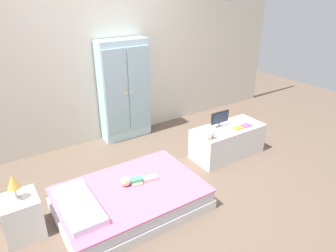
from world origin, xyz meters
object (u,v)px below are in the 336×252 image
at_px(doll, 132,181).
at_px(book_purple, 246,125).
at_px(nightstand, 22,217).
at_px(rocking_horse_toy, 213,134).
at_px(bed, 131,198).
at_px(table_lamp, 13,183).
at_px(tv_monitor, 220,118).
at_px(book_orange, 238,128).
at_px(wardrobe, 124,91).
at_px(tv_stand, 227,141).

height_order(doll, book_purple, book_purple).
height_order(nightstand, book_purple, book_purple).
height_order(doll, rocking_horse_toy, rocking_horse_toy).
xyz_separation_m(bed, rocking_horse_toy, (1.19, 0.14, 0.36)).
height_order(table_lamp, tv_monitor, table_lamp).
relative_size(book_orange, book_purple, 1.04).
relative_size(table_lamp, wardrobe, 0.17).
bearing_deg(tv_monitor, wardrobe, 123.81).
relative_size(bed, rocking_horse_toy, 10.97).
bearing_deg(tv_stand, doll, -172.35).
height_order(doll, tv_monitor, tv_monitor).
height_order(tv_stand, book_purple, book_purple).
height_order(wardrobe, book_orange, wardrobe).
relative_size(doll, nightstand, 0.98).
relative_size(table_lamp, book_purple, 1.83).
bearing_deg(tv_monitor, tv_stand, -38.46).
distance_m(nightstand, rocking_horse_toy, 2.19).
xyz_separation_m(bed, book_orange, (1.65, 0.17, 0.30)).
bearing_deg(doll, bed, -131.67).
bearing_deg(tv_stand, tv_monitor, 141.54).
bearing_deg(doll, table_lamp, 172.25).
relative_size(bed, tv_stand, 1.48).
bearing_deg(tv_monitor, bed, -166.92).
bearing_deg(bed, rocking_horse_toy, 6.57).
xyz_separation_m(doll, nightstand, (-1.04, 0.14, -0.07)).
bearing_deg(nightstand, rocking_horse_toy, -1.87).
relative_size(rocking_horse_toy, book_orange, 0.93).
distance_m(bed, book_purple, 1.84).
height_order(nightstand, wardrobe, wardrobe).
bearing_deg(nightstand, wardrobe, 37.81).
bearing_deg(wardrobe, tv_stand, -54.81).
xyz_separation_m(table_lamp, rocking_horse_toy, (2.17, -0.07, -0.10)).
relative_size(tv_stand, rocking_horse_toy, 7.42).
relative_size(nightstand, tv_stand, 0.41).
distance_m(tv_stand, book_purple, 0.32).
bearing_deg(rocking_horse_toy, bed, -173.43).
bearing_deg(table_lamp, tv_stand, 1.40).
distance_m(nightstand, table_lamp, 0.37).
bearing_deg(book_purple, book_orange, 180.00).
bearing_deg(bed, book_purple, 5.43).
xyz_separation_m(tv_monitor, book_purple, (0.32, -0.17, -0.12)).
distance_m(doll, rocking_horse_toy, 1.15).
height_order(bed, tv_stand, tv_stand).
bearing_deg(wardrobe, table_lamp, -142.19).
distance_m(tv_stand, rocking_horse_toy, 0.49).
relative_size(nightstand, book_purple, 2.94).
xyz_separation_m(doll, book_orange, (1.59, 0.11, 0.15)).
distance_m(doll, wardrobe, 1.65).
relative_size(bed, tv_monitor, 5.17).
xyz_separation_m(bed, book_purple, (1.80, 0.17, 0.30)).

